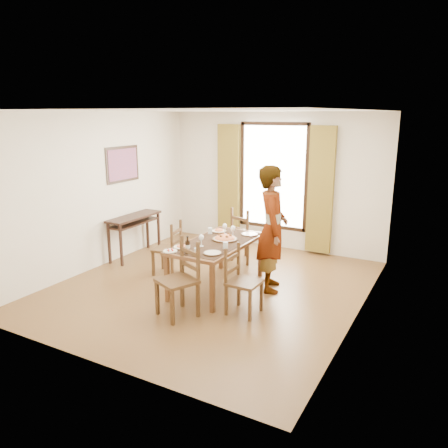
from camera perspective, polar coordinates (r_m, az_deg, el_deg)
The scene contains 22 objects.
ground at distance 6.99m, azimuth -1.64°, elevation -8.12°, with size 5.00×5.00×0.00m, color #523519.
room_shell at distance 6.67m, azimuth -1.21°, elevation 4.60°, with size 4.60×5.10×2.74m.
console_table at distance 8.38m, azimuth -11.64°, elevation 0.31°, with size 0.38×1.20×0.80m.
dining_table at distance 6.71m, azimuth -0.90°, elevation -2.87°, with size 0.87×1.72×0.76m.
chair_west at distance 7.43m, azimuth -7.24°, elevation -3.35°, with size 0.47×0.47×0.92m.
chair_north at distance 8.00m, azimuth 2.84°, elevation -1.64°, with size 0.55×0.55×1.01m.
chair_south at distance 5.90m, azimuth -5.83°, elevation -7.42°, with size 0.61×0.61×1.05m.
chair_east at distance 5.96m, azimuth 2.37°, elevation -7.65°, with size 0.43×0.43×0.94m.
man at distance 6.64m, azimuth 6.32°, elevation -0.65°, with size 0.70×0.83×1.93m, color gray.
plate_sw at distance 6.40m, azimuth -5.53°, elevation -2.88°, with size 0.27×0.27×0.05m, color silver, non-canonical shape.
plate_se at distance 6.10m, azimuth -1.51°, elevation -3.66°, with size 0.27×0.27×0.05m, color silver, non-canonical shape.
plate_nw at distance 7.23m, azimuth -0.65°, elevation -0.80°, with size 0.27×0.27×0.05m, color silver, non-canonical shape.
plate_ne at distance 7.06m, azimuth 3.36°, elevation -1.20°, with size 0.27×0.27×0.05m, color silver, non-canonical shape.
pasta_platter at distance 6.76m, azimuth 0.12°, elevation -1.68°, with size 0.40×0.40×0.10m, color red, non-canonical shape.
caprese_plate at distance 6.24m, azimuth -7.04°, elevation -3.43°, with size 0.20×0.20×0.04m, color silver, non-canonical shape.
wine_glass_a at distance 6.43m, azimuth -2.97°, elevation -2.14°, with size 0.08×0.08×0.18m, color white, non-canonical shape.
wine_glass_b at distance 6.92m, azimuth 1.17°, elevation -0.94°, with size 0.08×0.08×0.18m, color white, non-canonical shape.
wine_glass_c at distance 7.05m, azimuth 0.11°, elevation -0.64°, with size 0.08×0.08×0.18m, color white, non-canonical shape.
tumbler_a at distance 6.32m, azimuth 0.19°, elevation -2.81°, with size 0.07×0.07×0.10m, color silver.
tumbler_b at distance 7.10m, azimuth -1.83°, elevation -0.88°, with size 0.07×0.07×0.10m, color silver.
tumbler_c at distance 6.05m, azimuth -3.60°, elevation -3.62°, with size 0.07×0.07×0.10m, color silver.
wine_bottle at distance 6.12m, azimuth -4.78°, elevation -2.72°, with size 0.07×0.07×0.25m, color black, non-canonical shape.
Camera 1 is at (3.28, -5.57, 2.66)m, focal length 35.00 mm.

